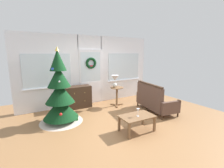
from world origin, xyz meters
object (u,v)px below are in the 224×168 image
(christmas_tree, at_px, (60,97))
(wine_glass, at_px, (138,111))
(coffee_table, at_px, (137,118))
(settee_sofa, at_px, (154,100))
(table_lamp, at_px, (115,80))
(dresser_cabinet, at_px, (78,97))
(gift_box, at_px, (74,118))
(side_table, at_px, (117,93))

(christmas_tree, relative_size, wine_glass, 10.72)
(coffee_table, bearing_deg, christmas_tree, 134.17)
(settee_sofa, bearing_deg, christmas_tree, 165.64)
(settee_sofa, distance_m, wine_glass, 1.61)
(christmas_tree, relative_size, coffee_table, 2.44)
(table_lamp, bearing_deg, dresser_cabinet, 158.43)
(dresser_cabinet, relative_size, coffee_table, 1.07)
(christmas_tree, relative_size, gift_box, 11.31)
(dresser_cabinet, xyz_separation_m, wine_glass, (0.68, -2.47, 0.16))
(settee_sofa, bearing_deg, wine_glass, -148.62)
(table_lamp, xyz_separation_m, wine_glass, (-0.56, -1.98, -0.43))
(settee_sofa, xyz_separation_m, gift_box, (-2.53, 0.58, -0.28))
(dresser_cabinet, bearing_deg, wine_glass, -74.59)
(dresser_cabinet, distance_m, side_table, 1.40)
(settee_sofa, bearing_deg, dresser_cabinet, 141.29)
(side_table, height_order, table_lamp, table_lamp)
(side_table, relative_size, table_lamp, 1.58)
(christmas_tree, distance_m, dresser_cabinet, 1.26)
(side_table, distance_m, gift_box, 1.90)
(coffee_table, distance_m, wine_glass, 0.20)
(wine_glass, bearing_deg, dresser_cabinet, 105.41)
(dresser_cabinet, height_order, settee_sofa, settee_sofa)
(christmas_tree, xyz_separation_m, gift_box, (0.32, -0.15, -0.64))
(side_table, height_order, coffee_table, side_table)
(coffee_table, relative_size, wine_glass, 4.39)
(christmas_tree, xyz_separation_m, table_lamp, (2.04, 0.42, 0.25))
(settee_sofa, xyz_separation_m, wine_glass, (-1.36, -0.83, 0.17))
(settee_sofa, relative_size, wine_glass, 7.99)
(side_table, bearing_deg, wine_glass, -107.61)
(table_lamp, bearing_deg, gift_box, -161.63)
(dresser_cabinet, distance_m, table_lamp, 1.46)
(dresser_cabinet, xyz_separation_m, table_lamp, (1.24, -0.49, 0.59))
(table_lamp, xyz_separation_m, gift_box, (-1.72, -0.57, -0.89))
(table_lamp, relative_size, gift_box, 2.38)
(dresser_cabinet, xyz_separation_m, side_table, (1.30, -0.53, 0.10))
(christmas_tree, bearing_deg, gift_box, -25.34)
(wine_glass, bearing_deg, settee_sofa, 31.38)
(christmas_tree, height_order, wine_glass, christmas_tree)
(coffee_table, height_order, gift_box, coffee_table)
(table_lamp, bearing_deg, side_table, -33.69)
(side_table, relative_size, wine_glass, 3.57)
(side_table, distance_m, table_lamp, 0.49)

